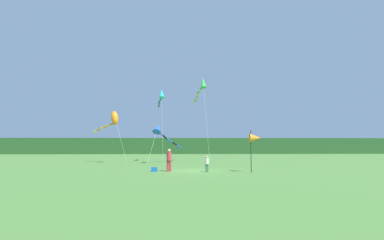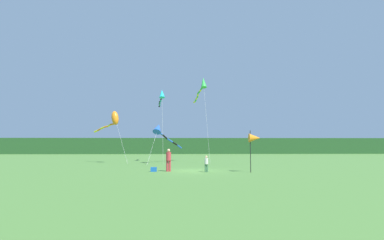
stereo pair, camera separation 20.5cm
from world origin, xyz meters
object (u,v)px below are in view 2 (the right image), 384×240
at_px(kite_green, 202,86).
at_px(kite_orange, 114,119).
at_px(person_adult, 169,159).
at_px(person_child, 206,163).
at_px(kite_blue, 160,131).
at_px(cooler_box, 154,169).
at_px(banner_flag_pole, 255,138).
at_px(kite_cyan, 162,96).

height_order(kite_green, kite_orange, kite_green).
height_order(person_adult, person_child, person_adult).
height_order(kite_green, kite_blue, kite_green).
bearing_deg(person_adult, person_child, -12.93).
distance_m(person_adult, cooler_box, 1.46).
distance_m(person_adult, banner_flag_pole, 7.11).
xyz_separation_m(banner_flag_pole, kite_green, (-3.15, 13.96, 6.91)).
bearing_deg(person_child, kite_orange, 130.81).
bearing_deg(kite_green, cooler_box, -110.55).
bearing_deg(kite_blue, kite_orange, 179.72).
bearing_deg(banner_flag_pole, person_adult, 170.28).
xyz_separation_m(person_child, kite_green, (0.63, 13.49, 8.86)).
height_order(person_child, kite_blue, kite_blue).
bearing_deg(kite_blue, person_child, -68.84).
distance_m(kite_green, kite_blue, 7.96).
bearing_deg(kite_orange, person_adult, -57.44).
distance_m(person_adult, kite_blue, 11.24).
relative_size(cooler_box, kite_cyan, 0.05).
relative_size(person_child, kite_cyan, 0.14).
xyz_separation_m(banner_flag_pole, kite_cyan, (-8.27, 14.12, 5.64)).
height_order(person_adult, kite_orange, kite_orange).
height_order(person_child, kite_orange, kite_orange).
distance_m(kite_cyan, kite_blue, 5.00).
xyz_separation_m(kite_cyan, kite_blue, (0.04, -2.15, -4.52)).
distance_m(person_adult, kite_orange, 13.49).
height_order(person_child, banner_flag_pole, banner_flag_pole).
relative_size(banner_flag_pole, kite_blue, 0.36).
height_order(banner_flag_pole, kite_green, kite_green).
bearing_deg(kite_blue, kite_green, 21.37).
bearing_deg(person_child, kite_cyan, 108.21).
bearing_deg(cooler_box, banner_flag_pole, -7.25).
bearing_deg(banner_flag_pole, kite_cyan, 120.36).
bearing_deg(banner_flag_pole, kite_blue, 124.52).
distance_m(person_child, banner_flag_pole, 4.28).
relative_size(person_adult, cooler_box, 3.77).
bearing_deg(cooler_box, person_child, -7.39).
distance_m(cooler_box, kite_green, 16.72).
height_order(cooler_box, kite_blue, kite_blue).
bearing_deg(kite_cyan, person_child, -71.79).
height_order(cooler_box, kite_orange, kite_orange).
xyz_separation_m(kite_orange, kite_cyan, (5.46, 2.12, 3.17)).
bearing_deg(person_adult, kite_cyan, 96.39).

